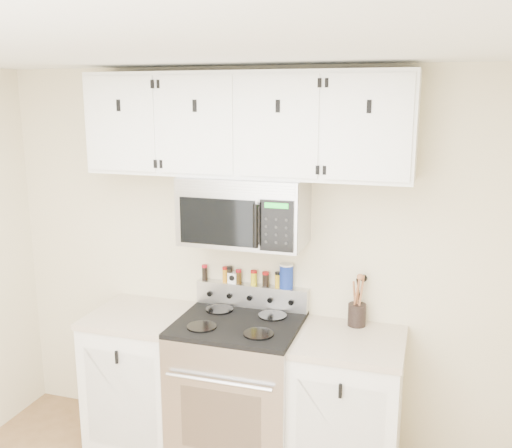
{
  "coord_description": "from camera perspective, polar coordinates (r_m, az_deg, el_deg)",
  "views": [
    {
      "loc": [
        1.1,
        -1.7,
        2.31
      ],
      "look_at": [
        0.11,
        1.45,
        1.57
      ],
      "focal_mm": 40.0,
      "sensor_mm": 36.0,
      "label": 1
    }
  ],
  "objects": [
    {
      "name": "spice_jar_6",
      "position": [
        3.72,
        2.18,
        -5.57
      ],
      "size": [
        0.04,
        0.04,
        0.1
      ],
      "color": "gold",
      "rests_on": "range"
    },
    {
      "name": "spice_jar_2",
      "position": [
        3.81,
        -2.65,
        -5.05
      ],
      "size": [
        0.04,
        0.04,
        0.11
      ],
      "color": "black",
      "rests_on": "range"
    },
    {
      "name": "ceiling",
      "position": [
        2.04,
        -16.05,
        17.34
      ],
      "size": [
        3.5,
        3.5,
        0.01
      ],
      "primitive_type": "cube",
      "color": "white",
      "rests_on": "back_wall"
    },
    {
      "name": "utensil_crock",
      "position": [
        3.63,
        10.06,
        -8.75
      ],
      "size": [
        0.11,
        0.11,
        0.33
      ],
      "color": "black",
      "rests_on": "base_cabinet_right"
    },
    {
      "name": "range",
      "position": [
        3.79,
        -1.75,
        -16.23
      ],
      "size": [
        0.76,
        0.65,
        1.1
      ],
      "color": "#B7B7BA",
      "rests_on": "floor"
    },
    {
      "name": "base_cabinet_right",
      "position": [
        3.68,
        9.1,
        -17.78
      ],
      "size": [
        0.64,
        0.62,
        0.92
      ],
      "color": "white",
      "rests_on": "floor"
    },
    {
      "name": "back_wall",
      "position": [
        3.77,
        -0.25,
        -3.76
      ],
      "size": [
        3.5,
        0.01,
        2.5
      ],
      "primitive_type": "cube",
      "color": "beige",
      "rests_on": "floor"
    },
    {
      "name": "spice_jar_1",
      "position": [
        3.83,
        -3.09,
        -5.05
      ],
      "size": [
        0.04,
        0.04,
        0.1
      ],
      "color": "orange",
      "rests_on": "range"
    },
    {
      "name": "upper_cabinets",
      "position": [
        3.47,
        -1.1,
        9.92
      ],
      "size": [
        2.0,
        0.35,
        0.62
      ],
      "color": "white",
      "rests_on": "back_wall"
    },
    {
      "name": "spice_jar_0",
      "position": [
        3.88,
        -5.15,
        -4.84
      ],
      "size": [
        0.04,
        0.04,
        0.11
      ],
      "color": "black",
      "rests_on": "range"
    },
    {
      "name": "spice_jar_5",
      "position": [
        3.74,
        0.97,
        -5.51
      ],
      "size": [
        0.04,
        0.04,
        0.1
      ],
      "color": "black",
      "rests_on": "range"
    },
    {
      "name": "microwave",
      "position": [
        3.5,
        -1.19,
        1.37
      ],
      "size": [
        0.76,
        0.44,
        0.42
      ],
      "color": "#9E9EA3",
      "rests_on": "back_wall"
    },
    {
      "name": "salt_canister",
      "position": [
        3.7,
        3.05,
        -5.21
      ],
      "size": [
        0.09,
        0.09,
        0.16
      ],
      "color": "navy",
      "rests_on": "range"
    },
    {
      "name": "spice_jar_4",
      "position": [
        3.77,
        -0.23,
        -5.38
      ],
      "size": [
        0.04,
        0.04,
        0.1
      ],
      "color": "gold",
      "rests_on": "range"
    },
    {
      "name": "spice_jar_3",
      "position": [
        3.8,
        -1.76,
        -5.26
      ],
      "size": [
        0.04,
        0.04,
        0.09
      ],
      "color": "#3C290E",
      "rests_on": "range"
    },
    {
      "name": "base_cabinet_left",
      "position": [
        4.07,
        -11.18,
        -14.72
      ],
      "size": [
        0.64,
        0.62,
        0.92
      ],
      "color": "white",
      "rests_on": "floor"
    },
    {
      "name": "kitchen_timer",
      "position": [
        3.81,
        -2.3,
        -5.38
      ],
      "size": [
        0.07,
        0.06,
        0.07
      ],
      "primitive_type": "cube",
      "rotation": [
        0.0,
        0.0,
        -0.1
      ],
      "color": "white",
      "rests_on": "range"
    }
  ]
}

